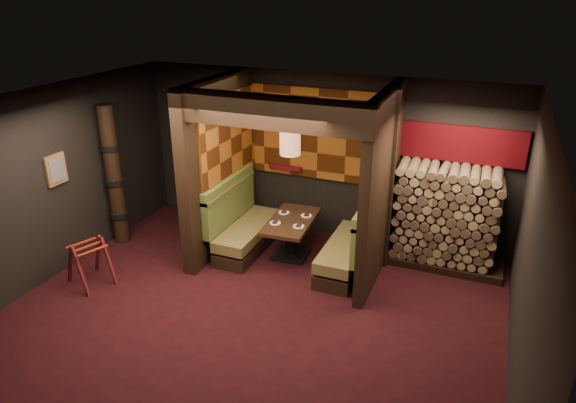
# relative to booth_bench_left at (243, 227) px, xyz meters

# --- Properties ---
(floor) EXTENTS (6.50, 5.50, 0.02)m
(floor) POSITION_rel_booth_bench_left_xyz_m (0.96, -1.65, -0.41)
(floor) COLOR black
(floor) RESTS_ON ground
(ceiling) EXTENTS (6.50, 5.50, 0.02)m
(ceiling) POSITION_rel_booth_bench_left_xyz_m (0.96, -1.65, 2.46)
(ceiling) COLOR black
(ceiling) RESTS_ON ground
(wall_back) EXTENTS (6.50, 0.02, 2.85)m
(wall_back) POSITION_rel_booth_bench_left_xyz_m (0.96, 1.11, 1.02)
(wall_back) COLOR black
(wall_back) RESTS_ON ground
(wall_front) EXTENTS (6.50, 0.02, 2.85)m
(wall_front) POSITION_rel_booth_bench_left_xyz_m (0.96, -4.41, 1.02)
(wall_front) COLOR black
(wall_front) RESTS_ON ground
(wall_left) EXTENTS (0.02, 5.50, 2.85)m
(wall_left) POSITION_rel_booth_bench_left_xyz_m (-2.30, -1.65, 1.02)
(wall_left) COLOR black
(wall_left) RESTS_ON ground
(wall_right) EXTENTS (0.02, 5.50, 2.85)m
(wall_right) POSITION_rel_booth_bench_left_xyz_m (4.22, -1.65, 1.02)
(wall_right) COLOR black
(wall_right) RESTS_ON ground
(partition_left) EXTENTS (0.20, 2.20, 2.85)m
(partition_left) POSITION_rel_booth_bench_left_xyz_m (-0.39, -0.00, 1.02)
(partition_left) COLOR black
(partition_left) RESTS_ON floor
(partition_right) EXTENTS (0.15, 2.10, 2.85)m
(partition_right) POSITION_rel_booth_bench_left_xyz_m (2.26, 0.05, 1.02)
(partition_right) COLOR black
(partition_right) RESTS_ON floor
(header_beam) EXTENTS (2.85, 0.18, 0.44)m
(header_beam) POSITION_rel_booth_bench_left_xyz_m (0.94, -0.95, 2.23)
(header_beam) COLOR black
(header_beam) RESTS_ON partition_left
(tapa_back_panel) EXTENTS (2.40, 0.06, 1.55)m
(tapa_back_panel) POSITION_rel_booth_bench_left_xyz_m (0.94, 1.06, 1.42)
(tapa_back_panel) COLOR #904C16
(tapa_back_panel) RESTS_ON wall_back
(tapa_side_panel) EXTENTS (0.04, 1.85, 1.45)m
(tapa_side_panel) POSITION_rel_booth_bench_left_xyz_m (-0.27, 0.17, 1.45)
(tapa_side_panel) COLOR #904C16
(tapa_side_panel) RESTS_ON partition_left
(lacquer_shelf) EXTENTS (0.60, 0.12, 0.07)m
(lacquer_shelf) POSITION_rel_booth_bench_left_xyz_m (0.36, 1.00, 0.78)
(lacquer_shelf) COLOR #560B16
(lacquer_shelf) RESTS_ON wall_back
(booth_bench_left) EXTENTS (0.68, 1.60, 1.14)m
(booth_bench_left) POSITION_rel_booth_bench_left_xyz_m (0.00, 0.00, 0.00)
(booth_bench_left) COLOR black
(booth_bench_left) RESTS_ON floor
(booth_bench_right) EXTENTS (0.68, 1.60, 1.14)m
(booth_bench_right) POSITION_rel_booth_bench_left_xyz_m (1.89, 0.00, 0.00)
(booth_bench_right) COLOR black
(booth_bench_right) RESTS_ON floor
(dining_table) EXTENTS (0.75, 1.28, 0.66)m
(dining_table) POSITION_rel_booth_bench_left_xyz_m (0.85, 0.06, 0.02)
(dining_table) COLOR black
(dining_table) RESTS_ON floor
(place_settings) EXTENTS (0.60, 0.63, 0.03)m
(place_settings) POSITION_rel_booth_bench_left_xyz_m (0.85, 0.06, 0.27)
(place_settings) COLOR white
(place_settings) RESTS_ON dining_table
(pendant_lamp) EXTENTS (0.32, 0.32, 1.08)m
(pendant_lamp) POSITION_rel_booth_bench_left_xyz_m (0.85, 0.01, 1.59)
(pendant_lamp) COLOR #A76C45
(pendant_lamp) RESTS_ON ceiling
(framed_picture) EXTENTS (0.05, 0.36, 0.46)m
(framed_picture) POSITION_rel_booth_bench_left_xyz_m (-2.25, -1.55, 1.22)
(framed_picture) COLOR brown
(framed_picture) RESTS_ON wall_left
(luggage_rack) EXTENTS (0.81, 0.69, 0.75)m
(luggage_rack) POSITION_rel_booth_bench_left_xyz_m (-1.61, -1.85, -0.03)
(luggage_rack) COLOR #461010
(luggage_rack) RESTS_ON floor
(totem_column) EXTENTS (0.31, 0.31, 2.40)m
(totem_column) POSITION_rel_booth_bench_left_xyz_m (-2.09, -0.55, 0.79)
(totem_column) COLOR black
(totem_column) RESTS_ON floor
(firewood_stack) EXTENTS (1.73, 0.70, 1.64)m
(firewood_stack) POSITION_rel_booth_bench_left_xyz_m (3.25, 0.70, 0.42)
(firewood_stack) COLOR black
(firewood_stack) RESTS_ON floor
(mosaic_header) EXTENTS (1.83, 0.10, 0.56)m
(mosaic_header) POSITION_rel_booth_bench_left_xyz_m (3.25, 1.03, 1.52)
(mosaic_header) COLOR maroon
(mosaic_header) RESTS_ON wall_back
(bay_front_post) EXTENTS (0.08, 0.08, 2.85)m
(bay_front_post) POSITION_rel_booth_bench_left_xyz_m (2.35, 0.31, 1.02)
(bay_front_post) COLOR black
(bay_front_post) RESTS_ON floor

